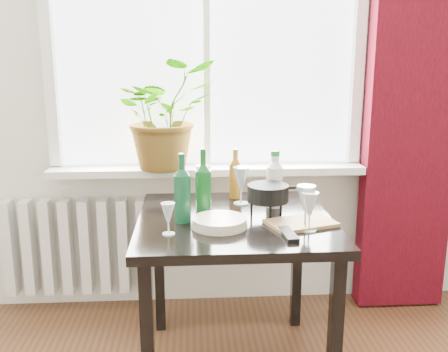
{
  "coord_description": "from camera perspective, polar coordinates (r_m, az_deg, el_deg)",
  "views": [
    {
      "loc": [
        -0.08,
        -0.54,
        1.42
      ],
      "look_at": [
        0.05,
        1.55,
        0.93
      ],
      "focal_mm": 40.0,
      "sensor_mm": 36.0,
      "label": 1
    }
  ],
  "objects": [
    {
      "name": "window",
      "position": [
        2.77,
        -2.05,
        16.92
      ],
      "size": [
        1.72,
        0.08,
        1.62
      ],
      "color": "white",
      "rests_on": "ground"
    },
    {
      "name": "windowsill",
      "position": [
        2.76,
        -1.88,
        0.74
      ],
      "size": [
        1.72,
        0.2,
        0.04
      ],
      "color": "silver",
      "rests_on": "ground"
    },
    {
      "name": "curtain",
      "position": [
        2.92,
        20.93,
        9.92
      ],
      "size": [
        0.5,
        0.12,
        2.56
      ],
      "color": "#36040C",
      "rests_on": "ground"
    },
    {
      "name": "radiator",
      "position": [
        2.99,
        -16.49,
        -7.73
      ],
      "size": [
        0.8,
        0.1,
        0.55
      ],
      "color": "silver",
      "rests_on": "ground"
    },
    {
      "name": "table",
      "position": [
        2.24,
        1.25,
        -7.0
      ],
      "size": [
        0.85,
        0.85,
        0.74
      ],
      "color": "black",
      "rests_on": "ground"
    },
    {
      "name": "potted_plant",
      "position": [
        2.67,
        -6.76,
        6.96
      ],
      "size": [
        0.65,
        0.61,
        0.58
      ],
      "primitive_type": "imported",
      "rotation": [
        0.0,
        0.0,
        0.38
      ],
      "color": "#2F7A20",
      "rests_on": "windowsill"
    },
    {
      "name": "wine_bottle_left",
      "position": [
        2.12,
        -4.8,
        -1.34
      ],
      "size": [
        0.07,
        0.07,
        0.3
      ],
      "primitive_type": null,
      "rotation": [
        0.0,
        0.0,
        -0.02
      ],
      "color": "#0C3E21",
      "rests_on": "table"
    },
    {
      "name": "wine_bottle_right",
      "position": [
        2.19,
        -2.38,
        -0.73
      ],
      "size": [
        0.09,
        0.09,
        0.31
      ],
      "primitive_type": null,
      "rotation": [
        0.0,
        0.0,
        -0.24
      ],
      "color": "#0D4716",
      "rests_on": "table"
    },
    {
      "name": "bottle_amber",
      "position": [
        2.49,
        1.31,
        0.33
      ],
      "size": [
        0.08,
        0.08,
        0.25
      ],
      "primitive_type": null,
      "rotation": [
        0.0,
        0.0,
        0.32
      ],
      "color": "brown",
      "rests_on": "table"
    },
    {
      "name": "cleaning_bottle",
      "position": [
        2.34,
        5.8,
        -0.35
      ],
      "size": [
        0.08,
        0.08,
        0.27
      ],
      "primitive_type": null,
      "rotation": [
        0.0,
        0.0,
        -0.07
      ],
      "color": "silver",
      "rests_on": "table"
    },
    {
      "name": "wineglass_front_right",
      "position": [
        2.08,
        9.32,
        -3.44
      ],
      "size": [
        0.09,
        0.09,
        0.18
      ],
      "primitive_type": null,
      "rotation": [
        0.0,
        0.0,
        -0.14
      ],
      "color": "#AFB7BD",
      "rests_on": "table"
    },
    {
      "name": "wineglass_far_right",
      "position": [
        2.04,
        9.75,
        -4.0
      ],
      "size": [
        0.08,
        0.08,
        0.17
      ],
      "primitive_type": null,
      "rotation": [
        0.0,
        0.0,
        0.17
      ],
      "color": "white",
      "rests_on": "table"
    },
    {
      "name": "wineglass_back_center",
      "position": [
        2.38,
        1.96,
        -1.05
      ],
      "size": [
        0.09,
        0.09,
        0.19
      ],
      "primitive_type": null,
      "rotation": [
        0.0,
        0.0,
        -0.09
      ],
      "color": "#B6BCC4",
      "rests_on": "table"
    },
    {
      "name": "wineglass_back_left",
      "position": [
        2.44,
        -2.36,
        -0.78
      ],
      "size": [
        0.08,
        0.08,
        0.18
      ],
      "primitive_type": null,
      "rotation": [
        0.0,
        0.0,
        0.04
      ],
      "color": "silver",
      "rests_on": "table"
    },
    {
      "name": "wineglass_front_left",
      "position": [
        1.99,
        -6.39,
        -4.87
      ],
      "size": [
        0.07,
        0.07,
        0.13
      ],
      "primitive_type": null,
      "rotation": [
        0.0,
        0.0,
        0.31
      ],
      "color": "silver",
      "rests_on": "table"
    },
    {
      "name": "plate_stack",
      "position": [
        2.08,
        -0.52,
        -5.3
      ],
      "size": [
        0.31,
        0.31,
        0.04
      ],
      "primitive_type": "cylinder",
      "rotation": [
        0.0,
        0.0,
        -0.42
      ],
      "color": "beige",
      "rests_on": "table"
    },
    {
      "name": "fondue_pot",
      "position": [
        2.22,
        5.02,
        -2.8
      ],
      "size": [
        0.26,
        0.25,
        0.14
      ],
      "primitive_type": null,
      "rotation": [
        0.0,
        0.0,
        -0.36
      ],
      "color": "black",
      "rests_on": "table"
    },
    {
      "name": "tv_remote",
      "position": [
        1.99,
        7.35,
        -6.62
      ],
      "size": [
        0.06,
        0.16,
        0.02
      ],
      "primitive_type": "cube",
      "rotation": [
        0.0,
        0.0,
        0.09
      ],
      "color": "black",
      "rests_on": "table"
    },
    {
      "name": "cutting_board",
      "position": [
        2.14,
        8.8,
        -5.32
      ],
      "size": [
        0.32,
        0.26,
        0.01
      ],
      "primitive_type": "cube",
      "rotation": [
        0.0,
        0.0,
        0.32
      ],
      "color": "olive",
      "rests_on": "table"
    }
  ]
}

